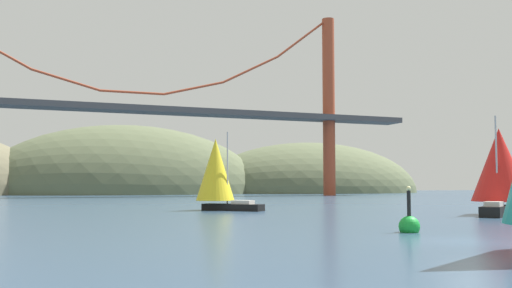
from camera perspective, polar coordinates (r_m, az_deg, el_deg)
ground_plane at (r=26.50m, az=20.53°, el=-9.20°), size 360.00×360.00×0.00m
headland_center at (r=156.43m, az=-12.84°, el=-4.91°), size 75.90×44.00×36.90m
headland_right at (r=173.10m, az=5.56°, el=-4.90°), size 70.08×44.00×30.37m
suspension_bridge at (r=117.28m, az=-12.31°, el=4.09°), size 125.40×6.00×41.17m
sailboat_red_spinnaker at (r=50.41m, az=23.30°, el=-2.17°), size 7.75×6.84×8.00m
sailboat_yellow_sail at (r=54.96m, az=-3.97°, el=-2.85°), size 6.55×6.83×7.54m
channel_buoy at (r=30.66m, az=15.17°, el=-7.89°), size 1.10×1.10×2.64m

